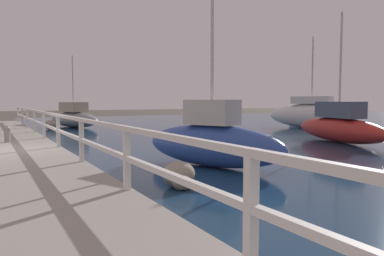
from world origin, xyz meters
name	(u,v)px	position (x,y,z in m)	size (l,w,h in m)	color
ground_plane	(0,161)	(0.00, 0.00, 0.00)	(120.00, 120.00, 0.00)	#4C473D
dock_walkway	(0,155)	(0.00, 0.00, 0.15)	(3.49, 36.00, 0.30)	#9E998E
railing	(58,124)	(1.64, 0.00, 1.02)	(0.10, 32.50, 1.04)	white
boulder_water_edge	(179,174)	(3.07, -5.53, 0.26)	(0.69, 0.62, 0.51)	gray
boulder_downstream	(51,125)	(3.15, 12.06, 0.29)	(0.78, 0.70, 0.58)	gray
boulder_upstream	(182,183)	(2.98, -5.84, 0.15)	(0.40, 0.36, 0.30)	slate
mooring_bollard	(7,134)	(0.31, 2.26, 0.60)	(0.19, 0.19, 0.58)	gray
sailboat_red	(339,126)	(12.75, -1.45, 0.68)	(2.71, 6.01, 5.42)	red
sailboat_gray	(74,118)	(4.80, 13.31, 0.64)	(3.05, 5.75, 4.74)	gray
sailboat_white	(311,115)	(18.02, 5.06, 0.88)	(3.24, 5.90, 5.82)	white
sailboat_blue	(212,141)	(4.89, -3.88, 0.68)	(2.66, 4.37, 5.15)	#2D4C9E
sailboat_navy	(312,114)	(23.26, 9.96, 0.71)	(1.39, 5.04, 6.24)	#192347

